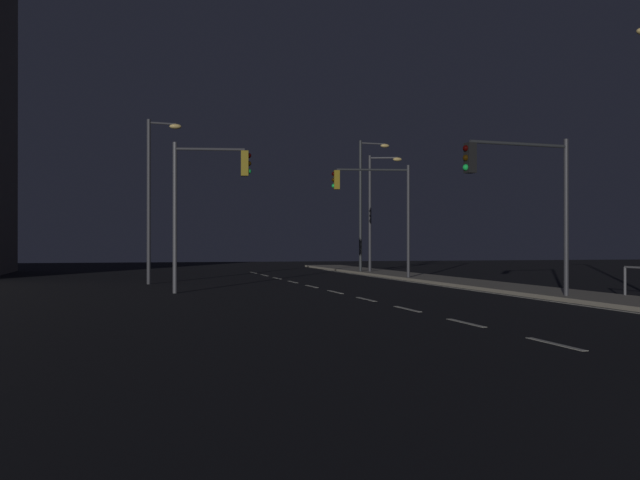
{
  "coord_description": "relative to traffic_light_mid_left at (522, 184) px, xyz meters",
  "views": [
    {
      "loc": [
        -7.8,
        -4.3,
        1.9
      ],
      "look_at": [
        -0.7,
        24.6,
        2.0
      ],
      "focal_mm": 44.31,
      "sensor_mm": 36.0,
      "label": 1
    }
  ],
  "objects": [
    {
      "name": "ground_plane",
      "position": [
        -4.63,
        -1.39,
        -3.81
      ],
      "size": [
        112.0,
        112.0,
        0.0
      ],
      "primitive_type": "plane",
      "color": "black",
      "rests_on": "ground"
    },
    {
      "name": "sidewalk_right",
      "position": [
        2.59,
        -1.39,
        -3.74
      ],
      "size": [
        2.83,
        77.0,
        0.14
      ],
      "primitive_type": "cube",
      "color": "#9E937F",
      "rests_on": "ground"
    },
    {
      "name": "lane_markings_center",
      "position": [
        -4.63,
        2.11,
        -3.81
      ],
      "size": [
        0.14,
        50.0,
        0.01
      ],
      "color": "silver",
      "rests_on": "ground"
    },
    {
      "name": "lane_edge_line",
      "position": [
        0.92,
        3.61,
        -3.81
      ],
      "size": [
        0.14,
        53.0,
        0.01
      ],
      "color": "silver",
      "rests_on": "ground"
    },
    {
      "name": "traffic_light_mid_left",
      "position": [
        0.0,
        0.0,
        0.0
      ],
      "size": [
        4.0,
        0.76,
        5.2
      ],
      "color": "#38383D",
      "rests_on": "sidewalk_right"
    },
    {
      "name": "traffic_light_far_right",
      "position": [
        -9.49,
        6.72,
        0.12
      ],
      "size": [
        2.92,
        0.63,
        5.68
      ],
      "color": "#4C4C51",
      "rests_on": "ground"
    },
    {
      "name": "traffic_light_mid_right",
      "position": [
        -0.19,
        14.77,
        0.33
      ],
      "size": [
        3.95,
        0.79,
        5.69
      ],
      "color": "#38383D",
      "rests_on": "sidewalk_right"
    },
    {
      "name": "street_lamp_across_street",
      "position": [
        2.38,
        22.91,
        0.61
      ],
      "size": [
        1.96,
        0.81,
        7.11
      ],
      "color": "#38383D",
      "rests_on": "sidewalk_right"
    },
    {
      "name": "street_lamp_far_end",
      "position": [
        -11.22,
        13.75,
        0.67
      ],
      "size": [
        1.59,
        0.51,
        7.55
      ],
      "color": "#38383D",
      "rests_on": "ground"
    },
    {
      "name": "street_lamp_mid_block",
      "position": [
        1.88,
        23.45,
        1.12
      ],
      "size": [
        2.02,
        0.47,
        8.06
      ],
      "color": "#2D3033",
      "rests_on": "sidewalk_right"
    }
  ]
}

